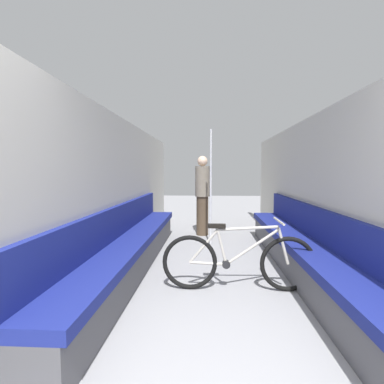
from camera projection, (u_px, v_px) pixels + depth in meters
wall_left at (110, 193)px, 3.94m from camera, size 0.10×8.73×2.10m
wall_right at (324, 194)px, 3.79m from camera, size 0.10×8.73×2.10m
bench_seat_row_left at (131, 249)px, 4.01m from camera, size 0.47×4.72×0.88m
bench_seat_row_right at (301, 251)px, 3.89m from camera, size 0.47×4.72×0.88m
bicycle at (238, 261)px, 3.34m from camera, size 1.71×0.46×0.80m
grab_pole_near at (211, 189)px, 5.39m from camera, size 0.08×0.08×2.08m
passenger_standing at (202, 194)px, 6.21m from camera, size 0.30×0.30×1.64m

